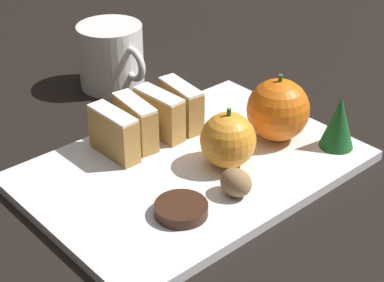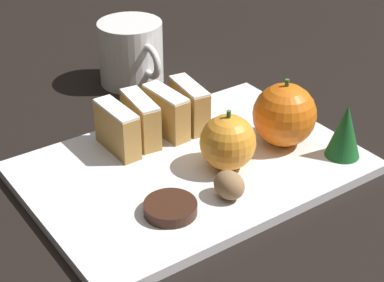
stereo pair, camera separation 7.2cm
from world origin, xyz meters
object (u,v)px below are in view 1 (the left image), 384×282
object	(u,v)px
orange_far	(278,110)
walnut	(236,182)
coffee_mug	(112,56)
chocolate_cookie	(181,209)
orange_near	(228,140)

from	to	relation	value
orange_far	walnut	xyz separation A→B (m)	(0.05, -0.12, -0.02)
walnut	coffee_mug	xyz separation A→B (m)	(-0.32, 0.07, 0.02)
chocolate_cookie	orange_far	bearing A→B (deg)	101.89
chocolate_cookie	coffee_mug	size ratio (longest dim) A/B	0.45
orange_near	chocolate_cookie	distance (m)	0.11
chocolate_cookie	coffee_mug	world-z (taller)	coffee_mug
orange_far	chocolate_cookie	size ratio (longest dim) A/B	1.52
orange_far	chocolate_cookie	xyz separation A→B (m)	(0.04, -0.19, -0.03)
chocolate_cookie	coffee_mug	bearing A→B (deg)	156.13
orange_far	coffee_mug	bearing A→B (deg)	-169.57
orange_near	coffee_mug	bearing A→B (deg)	172.35
walnut	coffee_mug	size ratio (longest dim) A/B	0.30
orange_far	walnut	distance (m)	0.13
orange_near	chocolate_cookie	size ratio (longest dim) A/B	1.30
walnut	chocolate_cookie	world-z (taller)	walnut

